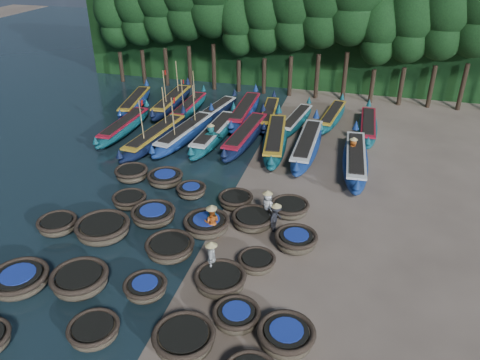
% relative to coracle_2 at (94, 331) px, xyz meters
% --- Properties ---
extents(ground, '(120.00, 120.00, 0.00)m').
position_rel_coracle_2_xyz_m(ground, '(1.91, 9.08, -0.37)').
color(ground, '#816E5E').
rests_on(ground, ground).
extents(foliage_wall, '(40.00, 3.00, 10.00)m').
position_rel_coracle_2_xyz_m(foliage_wall, '(1.91, 32.58, 4.63)').
color(foliage_wall, black).
rests_on(foliage_wall, ground).
extents(coracle_2, '(2.11, 2.11, 0.65)m').
position_rel_coracle_2_xyz_m(coracle_2, '(0.00, 0.00, 0.00)').
color(coracle_2, brown).
rests_on(coracle_2, ground).
extents(coracle_3, '(2.77, 2.77, 0.76)m').
position_rel_coracle_2_xyz_m(coracle_3, '(3.28, 0.44, 0.07)').
color(coracle_3, brown).
rests_on(coracle_3, ground).
extents(coracle_5, '(2.85, 2.85, 0.78)m').
position_rel_coracle_2_xyz_m(coracle_5, '(-4.30, 1.57, 0.08)').
color(coracle_5, brown).
rests_on(coracle_5, ground).
extents(coracle_6, '(2.69, 2.69, 0.85)m').
position_rel_coracle_2_xyz_m(coracle_6, '(-1.89, 2.17, 0.12)').
color(coracle_6, brown).
rests_on(coracle_6, ground).
extents(coracle_7, '(2.06, 2.06, 0.68)m').
position_rel_coracle_2_xyz_m(coracle_7, '(0.82, 2.54, 0.02)').
color(coracle_7, brown).
rests_on(coracle_7, ground).
extents(coracle_8, '(1.82, 1.82, 0.72)m').
position_rel_coracle_2_xyz_m(coracle_8, '(4.75, 1.97, 0.05)').
color(coracle_8, brown).
rests_on(coracle_8, ground).
extents(coracle_9, '(2.15, 2.15, 0.82)m').
position_rel_coracle_2_xyz_m(coracle_9, '(6.70, 1.45, 0.10)').
color(coracle_9, brown).
rests_on(coracle_9, ground).
extents(coracle_10, '(1.92, 1.92, 0.72)m').
position_rel_coracle_2_xyz_m(coracle_10, '(-5.22, 5.52, 0.05)').
color(coracle_10, brown).
rests_on(coracle_10, ground).
extents(coracle_11, '(2.60, 2.60, 0.85)m').
position_rel_coracle_2_xyz_m(coracle_11, '(-2.87, 5.70, 0.11)').
color(coracle_11, brown).
rests_on(coracle_11, ground).
extents(coracle_12, '(2.24, 2.24, 0.75)m').
position_rel_coracle_2_xyz_m(coracle_12, '(0.76, 5.21, 0.06)').
color(coracle_12, brown).
rests_on(coracle_12, ground).
extents(coracle_13, '(2.62, 2.62, 0.79)m').
position_rel_coracle_2_xyz_m(coracle_13, '(3.59, 3.68, 0.08)').
color(coracle_13, brown).
rests_on(coracle_13, ground).
extents(coracle_14, '(1.67, 1.67, 0.65)m').
position_rel_coracle_2_xyz_m(coracle_14, '(4.72, 5.33, 0.00)').
color(coracle_14, brown).
rests_on(coracle_14, ground).
extents(coracle_15, '(2.06, 2.06, 0.66)m').
position_rel_coracle_2_xyz_m(coracle_15, '(-2.96, 8.59, 0.01)').
color(coracle_15, brown).
rests_on(coracle_15, ground).
extents(coracle_16, '(2.45, 2.45, 0.74)m').
position_rel_coracle_2_xyz_m(coracle_16, '(-1.11, 7.53, 0.06)').
color(coracle_16, brown).
rests_on(coracle_16, ground).
extents(coracle_17, '(2.53, 2.53, 0.80)m').
position_rel_coracle_2_xyz_m(coracle_17, '(1.76, 7.36, 0.09)').
color(coracle_17, brown).
rests_on(coracle_17, ground).
extents(coracle_18, '(2.55, 2.55, 0.72)m').
position_rel_coracle_2_xyz_m(coracle_18, '(3.80, 8.42, 0.04)').
color(coracle_18, brown).
rests_on(coracle_18, ground).
extents(coracle_19, '(2.12, 2.12, 0.79)m').
position_rel_coracle_2_xyz_m(coracle_19, '(6.12, 7.22, 0.09)').
color(coracle_19, brown).
rests_on(coracle_19, ground).
extents(coracle_20, '(2.24, 2.24, 0.78)m').
position_rel_coracle_2_xyz_m(coracle_20, '(-4.17, 11.24, 0.08)').
color(coracle_20, brown).
rests_on(coracle_20, ground).
extents(coracle_21, '(2.06, 2.06, 0.71)m').
position_rel_coracle_2_xyz_m(coracle_21, '(-2.08, 11.29, 0.04)').
color(coracle_21, brown).
rests_on(coracle_21, ground).
extents(coracle_22, '(1.78, 1.78, 0.67)m').
position_rel_coracle_2_xyz_m(coracle_22, '(-0.15, 10.39, 0.02)').
color(coracle_22, brown).
rests_on(coracle_22, ground).
extents(coracle_23, '(2.02, 2.02, 0.70)m').
position_rel_coracle_2_xyz_m(coracle_23, '(2.47, 10.02, 0.03)').
color(coracle_23, brown).
rests_on(coracle_23, ground).
extents(coracle_24, '(2.41, 2.41, 0.71)m').
position_rel_coracle_2_xyz_m(coracle_24, '(5.36, 9.99, 0.04)').
color(coracle_24, brown).
rests_on(coracle_24, ground).
extents(long_boat_1, '(1.44, 7.88, 1.39)m').
position_rel_coracle_2_xyz_m(long_boat_1, '(-7.91, 17.55, 0.16)').
color(long_boat_1, '#0F5A59').
rests_on(long_boat_1, ground).
extents(long_boat_2, '(2.42, 8.67, 3.70)m').
position_rel_coracle_2_xyz_m(long_boat_2, '(-4.93, 16.30, 0.22)').
color(long_boat_2, '#0E1533').
rests_on(long_boat_2, ground).
extents(long_boat_3, '(2.67, 8.50, 3.65)m').
position_rel_coracle_2_xyz_m(long_boat_3, '(-3.21, 17.40, 0.21)').
color(long_boat_3, navy).
rests_on(long_boat_3, ground).
extents(long_boat_4, '(1.90, 8.67, 1.53)m').
position_rel_coracle_2_xyz_m(long_boat_4, '(-1.23, 17.89, 0.21)').
color(long_boat_4, '#0F5A59').
rests_on(long_boat_4, ground).
extents(long_boat_5, '(2.10, 8.72, 1.54)m').
position_rel_coracle_2_xyz_m(long_boat_5, '(0.89, 18.16, 0.22)').
color(long_boat_5, '#0E1533').
rests_on(long_boat_5, ground).
extents(long_boat_6, '(2.77, 8.95, 1.59)m').
position_rel_coracle_2_xyz_m(long_boat_6, '(2.98, 17.94, 0.24)').
color(long_boat_6, '#0F5A59').
rests_on(long_boat_6, ground).
extents(long_boat_7, '(1.66, 9.00, 1.58)m').
position_rel_coracle_2_xyz_m(long_boat_7, '(5.16, 17.59, 0.23)').
color(long_boat_7, navy).
rests_on(long_boat_7, ground).
extents(long_boat_8, '(2.04, 8.79, 1.55)m').
position_rel_coracle_2_xyz_m(long_boat_8, '(8.31, 16.26, 0.22)').
color(long_boat_8, navy).
rests_on(long_boat_8, ground).
extents(long_boat_9, '(2.66, 7.73, 1.38)m').
position_rel_coracle_2_xyz_m(long_boat_9, '(-9.52, 22.50, 0.16)').
color(long_boat_9, navy).
rests_on(long_boat_9, ground).
extents(long_boat_10, '(1.77, 8.47, 3.60)m').
position_rel_coracle_2_xyz_m(long_boat_10, '(-6.61, 23.29, 0.20)').
color(long_boat_10, '#0E1533').
rests_on(long_boat_10, ground).
extents(long_boat_11, '(1.35, 7.47, 3.17)m').
position_rel_coracle_2_xyz_m(long_boat_11, '(-4.88, 22.54, 0.13)').
color(long_boat_11, '#0F5A59').
rests_on(long_boat_11, ground).
extents(long_boat_12, '(2.49, 7.39, 1.32)m').
position_rel_coracle_2_xyz_m(long_boat_12, '(-2.60, 22.18, 0.13)').
color(long_boat_12, '#0E1533').
rests_on(long_boat_12, ground).
extents(long_boat_13, '(1.79, 8.77, 1.54)m').
position_rel_coracle_2_xyz_m(long_boat_13, '(-0.36, 22.67, 0.22)').
color(long_boat_13, navy).
rests_on(long_boat_13, ground).
extents(long_boat_14, '(2.06, 7.48, 1.32)m').
position_rel_coracle_2_xyz_m(long_boat_14, '(1.57, 22.73, 0.13)').
color(long_boat_14, '#0E1533').
rests_on(long_boat_14, ground).
extents(long_boat_15, '(2.25, 7.18, 1.28)m').
position_rel_coracle_2_xyz_m(long_boat_15, '(3.72, 22.02, 0.12)').
color(long_boat_15, '#0F5A59').
rests_on(long_boat_15, ground).
extents(long_boat_16, '(2.18, 7.24, 1.28)m').
position_rel_coracle_2_xyz_m(long_boat_16, '(6.24, 23.58, 0.12)').
color(long_boat_16, '#0F5A59').
rests_on(long_boat_16, ground).
extents(long_boat_17, '(1.50, 7.77, 1.37)m').
position_rel_coracle_2_xyz_m(long_boat_17, '(8.88, 22.13, 0.15)').
color(long_boat_17, '#0F5A59').
rests_on(long_boat_17, ground).
extents(fisherman_0, '(0.90, 0.91, 1.79)m').
position_rel_coracle_2_xyz_m(fisherman_0, '(4.33, 9.24, 0.49)').
color(fisherman_0, silver).
rests_on(fisherman_0, ground).
extents(fisherman_1, '(0.56, 0.52, 1.70)m').
position_rel_coracle_2_xyz_m(fisherman_1, '(2.04, 7.38, 0.50)').
color(fisherman_1, '#186564').
rests_on(fisherman_1, ground).
extents(fisherman_2, '(0.85, 0.70, 1.79)m').
position_rel_coracle_2_xyz_m(fisherman_2, '(2.10, 7.16, 0.48)').
color(fisherman_2, '#C25719').
rests_on(fisherman_2, ground).
extents(fisherman_3, '(0.81, 1.08, 1.69)m').
position_rel_coracle_2_xyz_m(fisherman_3, '(4.94, 8.35, 0.42)').
color(fisherman_3, black).
rests_on(fisherman_3, ground).
extents(fisherman_4, '(0.63, 1.02, 1.82)m').
position_rel_coracle_2_xyz_m(fisherman_4, '(2.99, 4.43, 0.51)').
color(fisherman_4, silver).
rests_on(fisherman_4, ground).
extents(fisherman_5, '(1.67, 1.24, 1.95)m').
position_rel_coracle_2_xyz_m(fisherman_5, '(-1.05, 16.56, 0.54)').
color(fisherman_5, '#186564').
rests_on(fisherman_5, ground).
extents(fisherman_6, '(0.59, 0.83, 1.79)m').
position_rel_coracle_2_xyz_m(fisherman_6, '(8.06, 17.12, 0.49)').
color(fisherman_6, '#C25719').
rests_on(fisherman_6, ground).
extents(tree_0, '(3.68, 3.68, 8.68)m').
position_rel_coracle_2_xyz_m(tree_0, '(-14.09, 29.08, 5.60)').
color(tree_0, black).
rests_on(tree_0, ground).
extents(tree_1, '(4.09, 4.09, 9.65)m').
position_rel_coracle_2_xyz_m(tree_1, '(-11.79, 29.08, 6.28)').
color(tree_1, black).
rests_on(tree_1, ground).
extents(tree_2, '(4.51, 4.51, 10.63)m').
position_rel_coracle_2_xyz_m(tree_2, '(-9.49, 29.08, 6.95)').
color(tree_2, black).
rests_on(tree_2, ground).
extents(tree_5, '(3.68, 3.68, 8.68)m').
position_rel_coracle_2_xyz_m(tree_5, '(-2.59, 29.08, 5.60)').
color(tree_5, black).
rests_on(tree_5, ground).
extents(tree_6, '(4.09, 4.09, 9.65)m').
position_rel_coracle_2_xyz_m(tree_6, '(-0.29, 29.08, 6.28)').
color(tree_6, black).
rests_on(tree_6, ground).
extents(tree_7, '(4.51, 4.51, 10.63)m').
position_rel_coracle_2_xyz_m(tree_7, '(2.01, 29.08, 6.95)').
color(tree_7, black).
rests_on(tree_7, ground).
extents(tree_8, '(4.92, 4.92, 11.60)m').
position_rel_coracle_2_xyz_m(tree_8, '(4.31, 29.08, 7.63)').
color(tree_8, black).
rests_on(tree_8, ground).
extents(tree_10, '(3.68, 3.68, 8.68)m').
position_rel_coracle_2_xyz_m(tree_10, '(8.91, 29.08, 5.60)').
color(tree_10, black).
rests_on(tree_10, ground).
extents(tree_11, '(4.09, 4.09, 9.65)m').
position_rel_coracle_2_xyz_m(tree_11, '(11.21, 29.08, 6.28)').
color(tree_11, black).
rests_on(tree_11, ground).
extents(tree_12, '(4.51, 4.51, 10.63)m').
position_rel_coracle_2_xyz_m(tree_12, '(13.51, 29.08, 6.95)').
color(tree_12, black).
rests_on(tree_12, ground).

